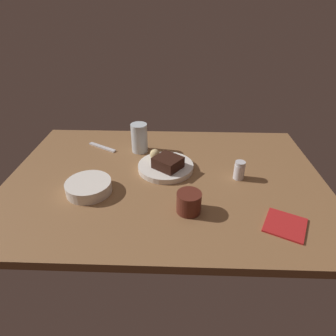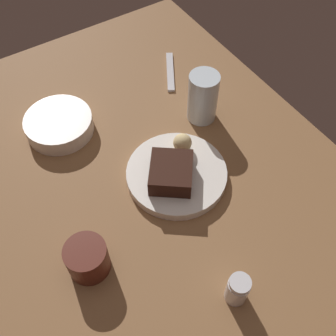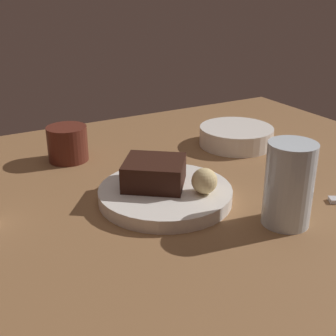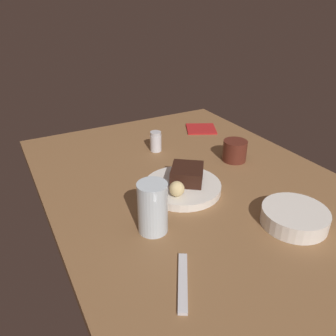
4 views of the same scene
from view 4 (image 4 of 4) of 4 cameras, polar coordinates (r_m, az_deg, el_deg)
dining_table at (r=99.21cm, az=5.16°, el=-3.75°), size 120.00×84.00×3.00cm
dessert_plate at (r=95.15cm, az=2.55°, el=-3.32°), size 22.01×22.01×2.19cm
chocolate_cake_slice at (r=95.31cm, az=3.28°, el=-1.02°), size 13.03×12.86×4.35cm
bread_roll at (r=88.32cm, az=1.51°, el=-3.57°), size 4.17×4.17×4.17cm
salt_shaker at (r=118.50cm, az=-1.94°, el=4.60°), size 4.04×4.04×7.17cm
water_glass at (r=77.42cm, az=-2.64°, el=-6.79°), size 7.12×7.12×12.69cm
side_bowl at (r=87.27cm, az=20.82°, el=-7.83°), size 15.97×15.97×4.11cm
coffee_cup at (r=113.47cm, az=11.34°, el=2.92°), size 7.95×7.95×6.99cm
dessert_spoon at (r=68.74cm, az=2.55°, el=-18.82°), size 13.82×9.21×0.70cm
folded_napkin at (r=139.29cm, az=5.67°, el=6.68°), size 15.59×15.66×0.60cm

